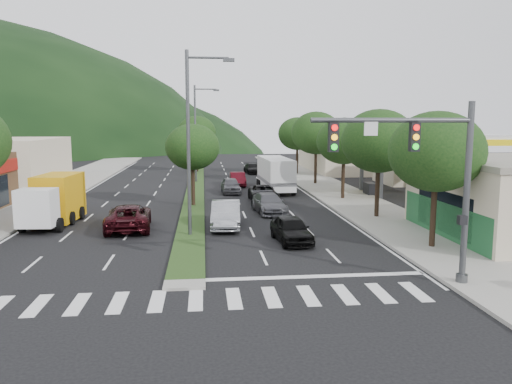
{
  "coord_description": "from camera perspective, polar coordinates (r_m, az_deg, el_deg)",
  "views": [
    {
      "loc": [
        0.79,
        -19.07,
        6.22
      ],
      "look_at": [
        3.84,
        9.75,
        2.17
      ],
      "focal_mm": 35.0,
      "sensor_mm": 36.0,
      "label": 1
    }
  ],
  "objects": [
    {
      "name": "streetlight_mid",
      "position": [
        52.08,
        -6.73,
        7.19
      ],
      "size": [
        2.6,
        0.25,
        10.0
      ],
      "color": "#47494C",
      "rests_on": "ground"
    },
    {
      "name": "sedan_silver",
      "position": [
        29.74,
        -3.48,
        -2.59
      ],
      "size": [
        1.93,
        4.87,
        1.58
      ],
      "primitive_type": "imported",
      "rotation": [
        0.0,
        0.0,
        -0.05
      ],
      "color": "#A0A3A8",
      "rests_on": "ground"
    },
    {
      "name": "tree_r_c",
      "position": [
        40.67,
        10.02,
        5.75
      ],
      "size": [
        4.4,
        4.4,
        6.48
      ],
      "color": "black",
      "rests_on": "sidewalk_right"
    },
    {
      "name": "car_queue_a",
      "position": [
        26.18,
        4.06,
        -4.27
      ],
      "size": [
        2.0,
        4.17,
        1.38
      ],
      "primitive_type": "imported",
      "rotation": [
        0.0,
        0.0,
        0.09
      ],
      "color": "black",
      "rests_on": "ground"
    },
    {
      "name": "traffic_signal",
      "position": [
        19.43,
        19.1,
        2.87
      ],
      "size": [
        6.12,
        0.4,
        7.0
      ],
      "color": "#47494C",
      "rests_on": "ground"
    },
    {
      "name": "car_queue_f",
      "position": [
        61.2,
        -0.37,
        2.7
      ],
      "size": [
        2.2,
        4.47,
        1.25
      ],
      "primitive_type": "imported",
      "rotation": [
        0.0,
        0.0,
        0.11
      ],
      "color": "black",
      "rests_on": "ground"
    },
    {
      "name": "suv_maroon",
      "position": [
        30.15,
        -14.34,
        -2.76
      ],
      "size": [
        2.91,
        5.56,
        1.49
      ],
      "primitive_type": "imported",
      "rotation": [
        0.0,
        0.0,
        3.22
      ],
      "color": "black",
      "rests_on": "ground"
    },
    {
      "name": "bldg_right_far",
      "position": [
        65.88,
        10.51,
        4.66
      ],
      "size": [
        10.0,
        16.0,
        5.2
      ],
      "primitive_type": "cube",
      "color": "beige",
      "rests_on": "ground"
    },
    {
      "name": "bldg_left_far",
      "position": [
        56.77,
        -26.46,
        3.15
      ],
      "size": [
        9.0,
        14.0,
        4.6
      ],
      "primitive_type": "cube",
      "color": "beige",
      "rests_on": "ground"
    },
    {
      "name": "motorhome",
      "position": [
        45.33,
        2.23,
        2.12
      ],
      "size": [
        2.72,
        8.01,
        3.04
      ],
      "rotation": [
        0.0,
        0.0,
        0.03
      ],
      "color": "silver",
      "rests_on": "ground"
    },
    {
      "name": "tree_med_far",
      "position": [
        63.08,
        -6.8,
        6.79
      ],
      "size": [
        4.8,
        4.8,
        6.94
      ],
      "color": "black",
      "rests_on": "median"
    },
    {
      "name": "median",
      "position": [
        47.48,
        -6.94,
        0.43
      ],
      "size": [
        1.6,
        56.0,
        0.12
      ],
      "primitive_type": "cube",
      "color": "#233914",
      "rests_on": "ground"
    },
    {
      "name": "tree_r_a",
      "position": [
        25.69,
        19.91,
        4.35
      ],
      "size": [
        4.6,
        4.6,
        6.63
      ],
      "color": "black",
      "rests_on": "sidewalk_right"
    },
    {
      "name": "tree_med_near",
      "position": [
        37.12,
        -7.28,
        5.11
      ],
      "size": [
        4.0,
        4.0,
        6.02
      ],
      "color": "black",
      "rests_on": "median"
    },
    {
      "name": "car_queue_b",
      "position": [
        34.58,
        1.48,
        -1.29
      ],
      "size": [
        2.36,
        4.78,
        1.34
      ],
      "primitive_type": "imported",
      "rotation": [
        0.0,
        0.0,
        0.11
      ],
      "color": "#4F5055",
      "rests_on": "ground"
    },
    {
      "name": "tree_r_e",
      "position": [
        60.14,
        4.74,
        6.65
      ],
      "size": [
        4.6,
        4.6,
        6.71
      ],
      "color": "black",
      "rests_on": "sidewalk_right"
    },
    {
      "name": "ground",
      "position": [
        20.07,
        -8.12,
        -10.18
      ],
      "size": [
        160.0,
        160.0,
        0.0
      ],
      "primitive_type": "plane",
      "color": "black",
      "rests_on": "ground"
    },
    {
      "name": "streetlight_near",
      "position": [
        27.08,
        -7.32,
        6.54
      ],
      "size": [
        2.6,
        0.25,
        10.0
      ],
      "color": "#47494C",
      "rests_on": "ground"
    },
    {
      "name": "tree_r_d",
      "position": [
        50.34,
        6.88,
        6.71
      ],
      "size": [
        5.0,
        5.0,
        7.17
      ],
      "color": "black",
      "rests_on": "sidewalk_right"
    },
    {
      "name": "box_truck",
      "position": [
        32.99,
        -22.01,
        -1.0
      ],
      "size": [
        2.77,
        6.26,
        3.01
      ],
      "rotation": [
        0.0,
        0.0,
        3.06
      ],
      "color": "silver",
      "rests_on": "ground"
    },
    {
      "name": "sidewalk_left",
      "position": [
        46.58,
        -23.19,
        -0.28
      ],
      "size": [
        6.0,
        90.0,
        0.15
      ],
      "primitive_type": "cube",
      "color": "gray",
      "rests_on": "ground"
    },
    {
      "name": "crosswalk",
      "position": [
        18.18,
        -8.34,
        -12.12
      ],
      "size": [
        19.0,
        2.2,
        0.01
      ],
      "primitive_type": "cube",
      "color": "silver",
      "rests_on": "ground"
    },
    {
      "name": "sidewalk_right",
      "position": [
        46.01,
        8.77,
        0.18
      ],
      "size": [
        5.0,
        90.0,
        0.15
      ],
      "primitive_type": "cube",
      "color": "gray",
      "rests_on": "ground"
    },
    {
      "name": "gas_canopy",
      "position": [
        44.95,
        17.95,
        5.56
      ],
      "size": [
        12.2,
        8.2,
        5.25
      ],
      "color": "silver",
      "rests_on": "ground"
    },
    {
      "name": "car_queue_e",
      "position": [
        44.25,
        -2.91,
        0.75
      ],
      "size": [
        1.76,
        4.06,
        1.36
      ],
      "primitive_type": "imported",
      "rotation": [
        0.0,
        0.0,
        0.04
      ],
      "color": "#4D4D52",
      "rests_on": "ground"
    },
    {
      "name": "car_queue_d",
      "position": [
        39.51,
        0.84,
        -0.17
      ],
      "size": [
        2.13,
        4.61,
        1.28
      ],
      "primitive_type": "imported",
      "rotation": [
        0.0,
        0.0,
        -0.0
      ],
      "color": "black",
      "rests_on": "ground"
    },
    {
      "name": "tree_r_b",
      "position": [
        33.05,
        13.87,
        5.67
      ],
      "size": [
        4.8,
        4.8,
        6.94
      ],
      "color": "black",
      "rests_on": "sidewalk_right"
    },
    {
      "name": "car_queue_c",
      "position": [
        49.26,
        -2.11,
        1.47
      ],
      "size": [
        1.43,
        4.08,
        1.34
      ],
      "primitive_type": "imported",
      "rotation": [
        0.0,
        0.0,
        0.0
      ],
      "color": "#540E17",
      "rests_on": "ground"
    }
  ]
}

